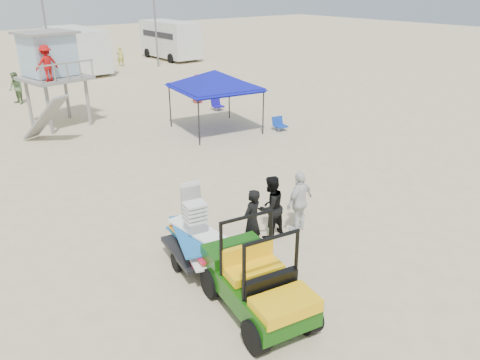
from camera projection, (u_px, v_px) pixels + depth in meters
ground at (301, 273)px, 11.23m from camera, size 140.00×140.00×0.00m
utility_cart at (258, 275)px, 9.50m from camera, size 1.78×2.87×2.04m
surf_trailer at (196, 237)px, 11.26m from camera, size 1.50×2.34×1.91m
man_left at (252, 221)px, 11.88m from camera, size 0.71×0.57×1.71m
man_mid at (270, 207)px, 12.54m from camera, size 0.90×0.73×1.76m
man_right at (300, 202)px, 12.84m from camera, size 1.09×0.58×1.77m
lifeguard_tower at (49, 58)px, 21.59m from camera, size 3.09×3.09×4.28m
canopy_blue at (215, 73)px, 21.01m from camera, size 3.82×3.82×3.22m
beach_chair_b at (279, 124)px, 21.95m from camera, size 0.63×0.68×0.64m
beach_chair_c at (217, 104)px, 25.42m from camera, size 0.59×0.64×0.64m
rv_mid_right at (77, 48)px, 35.62m from camera, size 2.64×7.00×3.25m
rv_far_right at (170, 38)px, 41.84m from camera, size 2.64×6.60×3.25m
light_pole_left at (45, 22)px, 30.89m from camera, size 0.14×0.14×8.00m
light_pole_right at (155, 15)px, 37.11m from camera, size 0.14×0.14×8.00m
distant_beachgoers at (95, 81)px, 28.56m from camera, size 11.10×15.35×1.80m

